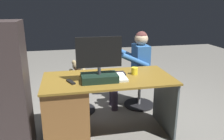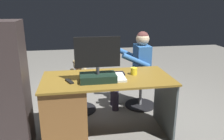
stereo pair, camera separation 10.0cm
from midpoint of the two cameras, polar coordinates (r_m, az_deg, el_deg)
name	(u,v)px [view 2 (the right image)]	position (r m, az deg, el deg)	size (l,w,h in m)	color
ground_plane	(104,120)	(3.24, -1.18, -12.54)	(10.00, 10.00, 0.00)	slate
desk	(74,108)	(2.71, -8.63, -9.41)	(1.50, 0.74, 0.75)	brown
monitor	(98,68)	(2.45, -2.48, 0.43)	(0.49, 0.24, 0.49)	black
keyboard	(107,74)	(2.70, -0.23, -1.04)	(0.42, 0.14, 0.02)	black
computer_mouse	(82,75)	(2.66, -6.60, -1.19)	(0.06, 0.10, 0.04)	#2D2D25
cup	(134,71)	(2.71, 6.63, -0.29)	(0.08, 0.08, 0.09)	yellow
tv_remote	(69,81)	(2.49, -9.63, -2.86)	(0.04, 0.15, 0.02)	black
notebook_binder	(115,77)	(2.57, 1.92, -1.88)	(0.22, 0.30, 0.02)	silver
office_chair_teddy	(80,94)	(3.42, -7.37, -5.99)	(0.48, 0.48, 0.46)	black
teddy_bear	(79,72)	(3.31, -7.60, -0.55)	(0.24, 0.25, 0.34)	#8D7B56
visitor_chair	(141,90)	(3.57, 8.07, -5.02)	(0.48, 0.48, 0.46)	black
person	(136,64)	(3.40, 6.87, 1.54)	(0.57, 0.47, 1.18)	#2A5894
equipment_rack	(5,89)	(2.60, -24.48, -4.47)	(0.44, 0.36, 1.42)	#342B2A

